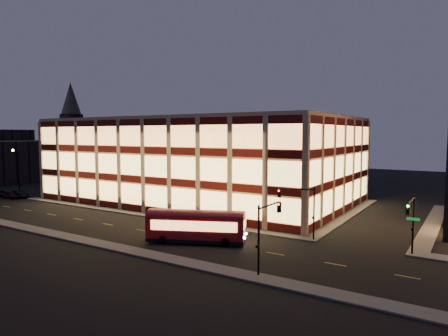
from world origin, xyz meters
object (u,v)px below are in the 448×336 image
Objects in this scene: trolley_bus at (196,224)px; parked_car_1 at (20,194)px; parked_car_0 at (12,195)px; parked_car_2 at (3,194)px.

parked_car_1 is (-45.96, 7.31, -1.30)m from trolley_bus.
parked_car_2 is (-3.79, 0.42, -0.01)m from parked_car_0.
trolley_bus is at bearing -99.42° from parked_car_0.
parked_car_2 is (-49.51, 6.10, -1.38)m from trolley_bus.
parked_car_1 reaches higher than parked_car_2.
parked_car_1 is (-0.24, 1.64, 0.06)m from parked_car_0.
parked_car_1 is 3.75m from parked_car_2.
trolley_bus is 2.44× the size of parked_car_2.
parked_car_1 reaches higher than parked_car_0.
parked_car_0 is at bearing -165.33° from parked_car_1.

